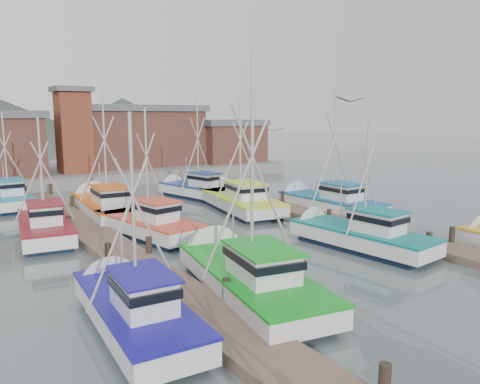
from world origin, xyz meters
TOP-DOWN VIEW (x-y plane):
  - ground at (0.00, 0.00)m, footprint 260.00×260.00m
  - dock_left at (-7.00, 4.04)m, footprint 2.30×46.00m
  - dock_right at (7.00, 4.04)m, footprint 2.30×46.00m
  - quay at (0.00, 37.00)m, footprint 44.00×16.00m
  - shed_center at (6.00, 37.00)m, footprint 14.84×9.54m
  - shed_right at (17.00, 34.00)m, footprint 8.48×6.36m
  - lookout_tower at (-2.00, 33.00)m, footprint 3.60×3.60m
  - boat_4 at (-4.43, -0.80)m, footprint 4.61×10.02m
  - boat_5 at (3.95, 1.11)m, footprint 3.43×8.68m
  - boat_6 at (-9.33, -1.34)m, footprint 3.16×8.16m
  - boat_8 at (-4.32, 9.96)m, footprint 4.08×8.86m
  - boat_9 at (4.50, 13.28)m, footprint 4.97×10.71m
  - boat_10 at (-9.20, 12.70)m, footprint 3.71×8.78m
  - boat_11 at (9.44, 8.90)m, footprint 3.83×9.11m
  - boat_12 at (-4.35, 16.75)m, footprint 3.86×10.08m
  - boat_13 at (4.21, 19.44)m, footprint 4.15×8.70m
  - boat_14 at (-9.61, 24.06)m, footprint 3.24×8.34m
  - gull_near at (-0.88, -2.84)m, footprint 1.54×0.61m
  - gull_far at (2.34, 6.01)m, footprint 1.55×0.64m

SIDE VIEW (x-z plane):
  - ground at x=0.00m, z-range 0.00..0.00m
  - dock_left at x=-7.00m, z-range -0.54..0.96m
  - dock_right at x=7.00m, z-range -0.54..0.96m
  - quay at x=0.00m, z-range 0.00..1.20m
  - boat_5 at x=3.95m, z-range -3.03..4.38m
  - boat_10 at x=-9.20m, z-range -3.09..4.45m
  - boat_8 at x=-4.32m, z-range -3.37..4.73m
  - boat_6 at x=-9.33m, z-range -3.16..4.52m
  - boat_14 at x=-9.61m, z-range -3.24..4.60m
  - boat_9 at x=4.50m, z-range -3.84..5.21m
  - boat_13 at x=4.21m, z-range -3.86..5.23m
  - boat_12 at x=-4.35m, z-range -4.06..5.43m
  - boat_11 at x=9.44m, z-range -4.03..5.39m
  - boat_4 at x=-4.43m, z-range -4.35..5.72m
  - shed_right at x=17.00m, z-range 1.24..6.44m
  - shed_center at x=6.00m, z-range 1.24..8.14m
  - lookout_tower at x=-2.00m, z-range 1.30..9.80m
  - gull_far at x=2.34m, z-range 6.00..6.24m
  - gull_near at x=-0.88m, z-range 7.42..7.66m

